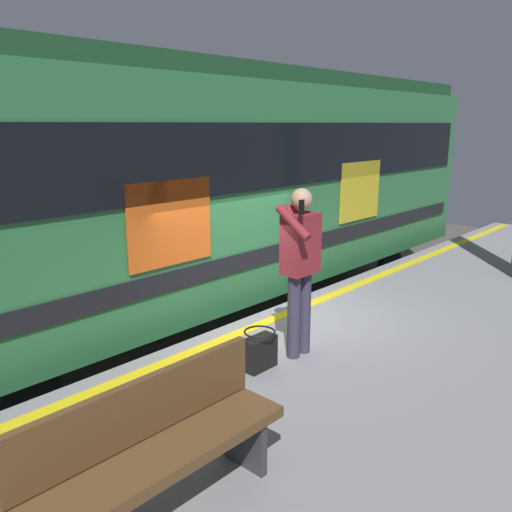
% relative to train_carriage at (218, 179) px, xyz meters
% --- Properties ---
extents(ground_plane, '(26.95, 26.95, 0.00)m').
position_rel_train_carriage_xyz_m(ground_plane, '(1.09, 1.82, -2.61)').
color(ground_plane, '#4C4742').
extents(platform, '(17.97, 4.70, 1.05)m').
position_rel_train_carriage_xyz_m(platform, '(1.09, 4.17, -2.09)').
color(platform, gray).
rests_on(platform, ground).
extents(safety_line, '(17.61, 0.16, 0.01)m').
position_rel_train_carriage_xyz_m(safety_line, '(1.09, 2.12, -1.56)').
color(safety_line, yellow).
rests_on(safety_line, platform).
extents(track_rail_near, '(23.36, 0.08, 0.16)m').
position_rel_train_carriage_xyz_m(track_rail_near, '(1.09, 0.71, -2.53)').
color(track_rail_near, slate).
rests_on(track_rail_near, ground).
extents(track_rail_far, '(23.36, 0.08, 0.16)m').
position_rel_train_carriage_xyz_m(track_rail_far, '(1.09, -0.72, -2.53)').
color(track_rail_far, slate).
rests_on(track_rail_far, ground).
extents(train_carriage, '(11.82, 2.80, 4.14)m').
position_rel_train_carriage_xyz_m(train_carriage, '(0.00, 0.00, 0.00)').
color(train_carriage, '#2D723F').
rests_on(train_carriage, ground).
extents(passenger, '(0.57, 0.55, 1.81)m').
position_rel_train_carriage_xyz_m(passenger, '(1.64, 2.99, -0.49)').
color(passenger, '#383347').
rests_on(passenger, platform).
extents(handbag, '(0.36, 0.33, 0.41)m').
position_rel_train_carriage_xyz_m(handbag, '(2.18, 2.92, -1.37)').
color(handbag, black).
rests_on(handbag, platform).
extents(bench, '(1.80, 0.44, 0.90)m').
position_rel_train_carriage_xyz_m(bench, '(4.13, 3.83, -1.07)').
color(bench, brown).
rests_on(bench, platform).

